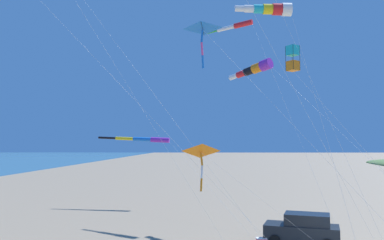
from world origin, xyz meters
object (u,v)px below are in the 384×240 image
kite_windsock_checkered_midright (144,139)px  kite_box_green_low_center (293,59)px  parked_car (303,228)px  kite_windsock_orange_high_right (234,27)px  kite_windsock_long_streamer_left (271,9)px  kite_delta_red_high_left (201,152)px  kite_delta_magenta_far_left (203,29)px  kite_windsock_long_streamer_right (255,69)px

kite_windsock_checkered_midright → kite_box_green_low_center: kite_box_green_low_center is taller
parked_car → kite_box_green_low_center: kite_box_green_low_center is taller
kite_windsock_orange_high_right → kite_windsock_long_streamer_left: size_ratio=1.20×
kite_delta_red_high_left → kite_delta_magenta_far_left: bearing=-93.1°
parked_car → kite_windsock_orange_high_right: (3.11, -10.14, 15.53)m
kite_windsock_orange_high_right → kite_windsock_long_streamer_left: 12.30m
parked_car → kite_windsock_long_streamer_right: (1.93, -5.62, 10.81)m
kite_windsock_checkered_midright → kite_windsock_orange_high_right: 14.06m
kite_box_green_low_center → kite_delta_magenta_far_left: kite_delta_magenta_far_left is taller
parked_car → kite_windsock_orange_high_right: 18.80m
parked_car → kite_windsock_long_streamer_left: kite_windsock_long_streamer_left is taller
kite_windsock_checkered_midright → kite_delta_magenta_far_left: kite_delta_magenta_far_left is taller
kite_windsock_checkered_midright → kite_windsock_long_streamer_right: (-9.86, 9.33, 5.24)m
kite_windsock_orange_high_right → kite_windsock_long_streamer_left: (-1.03, 11.94, -2.76)m
kite_windsock_checkered_midright → kite_delta_red_high_left: kite_windsock_checkered_midright is taller
kite_box_green_low_center → kite_windsock_long_streamer_left: size_ratio=0.83×
kite_delta_red_high_left → kite_windsock_long_streamer_right: 11.69m
kite_box_green_low_center → kite_windsock_long_streamer_right: (1.10, -7.24, 0.87)m
kite_windsock_checkered_midright → kite_box_green_low_center: bearing=123.5°
kite_windsock_checkered_midright → kite_delta_magenta_far_left: (-5.80, 16.02, 6.31)m
parked_car → kite_windsock_orange_high_right: kite_windsock_orange_high_right is taller
kite_delta_red_high_left → kite_delta_magenta_far_left: (-0.13, -2.32, 7.23)m
kite_box_green_low_center → kite_windsock_orange_high_right: 13.22m
parked_car → kite_delta_red_high_left: kite_delta_red_high_left is taller
kite_windsock_checkered_midright → parked_car: bearing=128.3°
kite_windsock_checkered_midright → kite_delta_magenta_far_left: bearing=109.9°
parked_car → kite_windsock_long_streamer_right: 12.33m
kite_box_green_low_center → kite_windsock_orange_high_right: (2.29, -11.76, 5.59)m
kite_box_green_low_center → kite_windsock_orange_high_right: size_ratio=0.69×
kite_delta_magenta_far_left → kite_windsock_long_streamer_left: 4.07m
kite_windsock_checkered_midright → kite_box_green_low_center: (-10.97, 16.58, 4.37)m
kite_box_green_low_center → kite_windsock_long_streamer_left: (1.26, 0.18, 2.82)m
kite_windsock_checkered_midright → kite_windsock_long_streamer_left: bearing=120.1°
parked_car → kite_box_green_low_center: size_ratio=0.40×
kite_windsock_orange_high_right → kite_delta_red_high_left: bearing=77.5°
kite_windsock_orange_high_right → kite_windsock_checkered_midright: bearing=-29.0°
kite_windsock_checkered_midright → kite_windsock_long_streamer_right: bearing=136.6°
kite_box_green_low_center → kite_windsock_long_streamer_right: 7.38m
kite_delta_red_high_left → kite_windsock_long_streamer_right: kite_windsock_long_streamer_right is taller
parked_car → kite_delta_red_high_left: 8.39m
kite_delta_magenta_far_left → kite_delta_red_high_left: bearing=86.9°
kite_windsock_checkered_midright → kite_box_green_low_center: 20.35m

